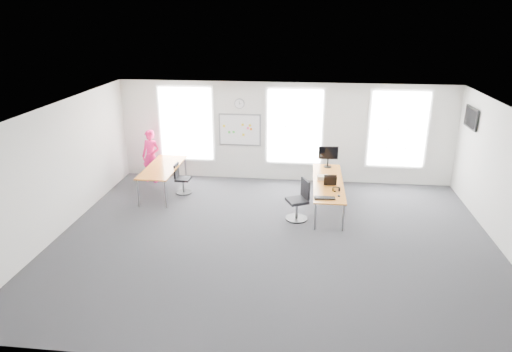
# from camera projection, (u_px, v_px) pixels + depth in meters

# --- Properties ---
(floor) EXTENTS (10.00, 10.00, 0.00)m
(floor) POSITION_uv_depth(u_px,v_px,m) (273.00, 240.00, 10.47)
(floor) COLOR #242428
(floor) RESTS_ON ground
(ceiling) EXTENTS (10.00, 10.00, 0.00)m
(ceiling) POSITION_uv_depth(u_px,v_px,m) (275.00, 111.00, 9.44)
(ceiling) COLOR white
(ceiling) RESTS_ON ground
(wall_back) EXTENTS (10.00, 0.00, 10.00)m
(wall_back) POSITION_uv_depth(u_px,v_px,m) (284.00, 133.00, 13.69)
(wall_back) COLOR white
(wall_back) RESTS_ON ground
(wall_front) EXTENTS (10.00, 0.00, 10.00)m
(wall_front) POSITION_uv_depth(u_px,v_px,m) (252.00, 280.00, 6.22)
(wall_front) COLOR white
(wall_front) RESTS_ON ground
(wall_left) EXTENTS (0.00, 10.00, 10.00)m
(wall_left) POSITION_uv_depth(u_px,v_px,m) (58.00, 170.00, 10.49)
(wall_left) COLOR white
(wall_left) RESTS_ON ground
(window_left) EXTENTS (1.60, 0.06, 2.20)m
(window_left) POSITION_uv_depth(u_px,v_px,m) (186.00, 124.00, 13.91)
(window_left) COLOR white
(window_left) RESTS_ON wall_back
(window_mid) EXTENTS (1.60, 0.06, 2.20)m
(window_mid) POSITION_uv_depth(u_px,v_px,m) (295.00, 127.00, 13.56)
(window_mid) COLOR white
(window_mid) RESTS_ON wall_back
(window_right) EXTENTS (1.60, 0.06, 2.20)m
(window_right) POSITION_uv_depth(u_px,v_px,m) (398.00, 129.00, 13.24)
(window_right) COLOR white
(window_right) RESTS_ON wall_back
(desk_right) EXTENTS (0.78, 2.93, 0.71)m
(desk_right) POSITION_uv_depth(u_px,v_px,m) (328.00, 183.00, 12.01)
(desk_right) COLOR orange
(desk_right) RESTS_ON ground
(desk_left) EXTENTS (0.87, 2.18, 0.80)m
(desk_left) POSITION_uv_depth(u_px,v_px,m) (163.00, 169.00, 12.92)
(desk_left) COLOR orange
(desk_left) RESTS_ON ground
(chair_right) EXTENTS (0.62, 0.62, 1.04)m
(chair_right) POSITION_uv_depth(u_px,v_px,m) (299.00, 202.00, 11.36)
(chair_right) COLOR black
(chair_right) RESTS_ON ground
(chair_left) EXTENTS (0.47, 0.47, 0.87)m
(chair_left) POSITION_uv_depth(u_px,v_px,m) (181.00, 180.00, 13.03)
(chair_left) COLOR black
(chair_left) RESTS_ON ground
(person) EXTENTS (0.66, 0.51, 1.61)m
(person) POSITION_uv_depth(u_px,v_px,m) (151.00, 156.00, 13.77)
(person) COLOR #EC1968
(person) RESTS_ON ground
(whiteboard) EXTENTS (1.20, 0.03, 0.90)m
(whiteboard) POSITION_uv_depth(u_px,v_px,m) (240.00, 130.00, 13.79)
(whiteboard) COLOR white
(whiteboard) RESTS_ON wall_back
(wall_clock) EXTENTS (0.30, 0.04, 0.30)m
(wall_clock) POSITION_uv_depth(u_px,v_px,m) (239.00, 104.00, 13.51)
(wall_clock) COLOR gray
(wall_clock) RESTS_ON wall_back
(tv) EXTENTS (0.06, 0.90, 0.55)m
(tv) POSITION_uv_depth(u_px,v_px,m) (471.00, 118.00, 11.95)
(tv) COLOR black
(tv) RESTS_ON wall_right
(keyboard) EXTENTS (0.52, 0.23, 0.02)m
(keyboard) POSITION_uv_depth(u_px,v_px,m) (325.00, 198.00, 10.91)
(keyboard) COLOR black
(keyboard) RESTS_ON desk_right
(mouse) EXTENTS (0.10, 0.12, 0.04)m
(mouse) POSITION_uv_depth(u_px,v_px,m) (339.00, 196.00, 11.02)
(mouse) COLOR black
(mouse) RESTS_ON desk_right
(lens_cap) EXTENTS (0.08, 0.08, 0.01)m
(lens_cap) POSITION_uv_depth(u_px,v_px,m) (335.00, 191.00, 11.34)
(lens_cap) COLOR black
(lens_cap) RESTS_ON desk_right
(headphones) EXTENTS (0.20, 0.11, 0.12)m
(headphones) POSITION_uv_depth(u_px,v_px,m) (336.00, 189.00, 11.34)
(headphones) COLOR black
(headphones) RESTS_ON desk_right
(laptop_sleeve) EXTENTS (0.33, 0.18, 0.27)m
(laptop_sleeve) POSITION_uv_depth(u_px,v_px,m) (330.00, 181.00, 11.69)
(laptop_sleeve) COLOR black
(laptop_sleeve) RESTS_ON desk_right
(paper_stack) EXTENTS (0.31, 0.24, 0.10)m
(paper_stack) POSITION_uv_depth(u_px,v_px,m) (323.00, 177.00, 12.16)
(paper_stack) COLOR beige
(paper_stack) RESTS_ON desk_right
(monitor) EXTENTS (0.56, 0.23, 0.62)m
(monitor) POSITION_uv_depth(u_px,v_px,m) (328.00, 155.00, 12.97)
(monitor) COLOR black
(monitor) RESTS_ON desk_right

